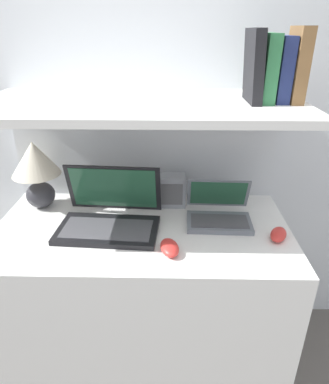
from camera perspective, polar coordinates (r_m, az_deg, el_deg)
wall_back at (r=1.57m, az=-3.18°, el=15.38°), size 6.00×0.05×2.40m
desk at (r=1.61m, az=-3.40°, el=-17.47°), size 1.18×0.61×0.76m
back_riser at (r=1.73m, az=-2.81°, el=-4.53°), size 1.18×0.04×1.22m
shelf at (r=1.27m, az=-4.18°, el=14.22°), size 1.18×0.55×0.03m
table_lamp at (r=1.56m, az=-20.64°, el=3.95°), size 0.20×0.20×0.30m
laptop_large at (r=1.38m, az=-9.09°, el=-3.89°), size 0.41×0.31×0.23m
laptop_small at (r=1.43m, az=9.03°, el=-3.38°), size 0.27×0.23×0.16m
computer_mouse at (r=1.23m, az=0.85°, el=-9.25°), size 0.09×0.12×0.04m
second_mouse at (r=1.37m, az=18.45°, el=-6.72°), size 0.10×0.12×0.04m
router_box at (r=1.52m, az=1.05°, el=0.30°), size 0.13×0.09×0.14m
book_brown at (r=1.31m, az=21.25°, el=19.06°), size 0.04×0.14×0.24m
book_navy at (r=1.30m, az=19.05°, el=18.67°), size 0.04×0.12×0.21m
book_green at (r=1.29m, az=16.76°, el=19.08°), size 0.04×0.14×0.22m
book_black at (r=1.28m, az=14.63°, el=19.60°), size 0.05×0.18×0.24m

